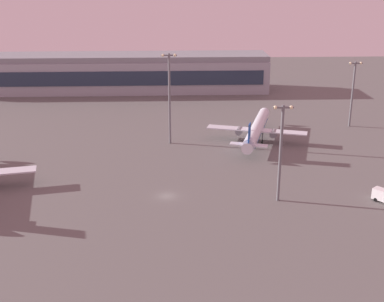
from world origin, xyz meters
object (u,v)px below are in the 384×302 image
(apron_light_east, at_px, (169,94))
(apron_light_central, at_px, (281,147))
(apron_light_west, at_px, (353,89))
(airplane_near_gate, at_px, (257,129))
(catering_truck, at_px, (384,196))

(apron_light_east, bearing_deg, apron_light_central, -59.93)
(apron_light_west, xyz_separation_m, apron_light_central, (-37.26, -60.16, 0.34))
(apron_light_east, bearing_deg, airplane_near_gate, 1.88)
(apron_light_central, bearing_deg, apron_light_east, 120.07)
(catering_truck, height_order, apron_light_central, apron_light_central)
(apron_light_west, bearing_deg, apron_light_central, -121.77)
(catering_truck, xyz_separation_m, apron_light_east, (-50.32, 46.11, 14.44))
(apron_light_west, relative_size, apron_light_central, 0.97)
(airplane_near_gate, xyz_separation_m, apron_light_central, (-2.03, -44.95, 9.53))
(airplane_near_gate, distance_m, apron_light_east, 30.07)
(airplane_near_gate, bearing_deg, apron_light_east, -161.29)
(apron_light_central, bearing_deg, catering_truck, -4.74)
(apron_light_east, bearing_deg, apron_light_west, 14.40)
(airplane_near_gate, relative_size, catering_truck, 6.87)
(apron_light_east, height_order, apron_light_central, apron_light_east)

